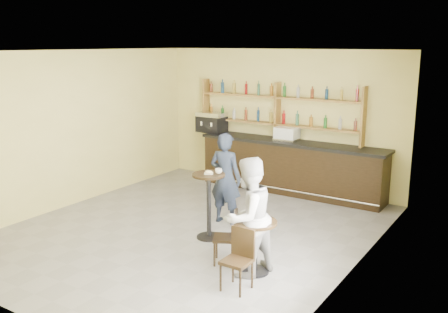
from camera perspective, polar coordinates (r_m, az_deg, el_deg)
The scene contains 23 objects.
floor at distance 9.20m, azimuth -3.79°, elevation -8.40°, with size 7.00×7.00×0.00m, color slate.
ceiling at distance 8.58m, azimuth -4.12°, elevation 11.94°, with size 7.00×7.00×0.00m, color white.
wall_back at distance 11.70m, azimuth 6.39°, elevation 4.27°, with size 7.00×7.00×0.00m, color #F0E588.
wall_front at distance 6.39m, azimuth -23.12°, elevation -3.96°, with size 7.00×7.00×0.00m, color #F0E588.
wall_left at distance 10.79m, azimuth -16.84°, elevation 3.08°, with size 7.00×7.00×0.00m, color #F0E588.
wall_right at distance 7.39m, azimuth 15.03°, elevation -1.15°, with size 7.00×7.00×0.00m, color #F0E588.
window_pane at distance 6.27m, azimuth 11.60°, elevation -2.51°, with size 2.00×2.00×0.00m, color white.
window_frame at distance 6.27m, azimuth 11.55°, elevation -2.51°, with size 0.04×1.70×2.10m, color black, non-canonical shape.
shelf_unit at distance 11.55m, azimuth 6.13°, elevation 5.22°, with size 4.00×0.26×1.40m, color brown, non-canonical shape.
liquor_bottles at distance 11.53m, azimuth 6.15°, elevation 6.06°, with size 3.68×0.10×1.00m, color #8C5919, non-canonical shape.
bar_counter at distance 11.38m, azimuth 7.66°, elevation -1.19°, with size 4.37×0.85×1.18m, color black, non-canonical shape.
espresso_machine at distance 12.27m, azimuth -1.41°, elevation 3.94°, with size 0.69×0.44×0.49m, color black, non-canonical shape.
pastry_case at distance 11.27m, azimuth 7.20°, elevation 2.57°, with size 0.51×0.41×0.31m, color silver, non-canonical shape.
pedestal_table at distance 8.66m, azimuth -1.75°, elevation -5.69°, with size 0.56×0.56×1.16m, color black, non-canonical shape.
napkin at distance 8.49m, azimuth -1.78°, elevation -1.96°, with size 0.15×0.15×0.00m, color white.
donut at distance 8.47m, azimuth -1.76°, elevation -1.83°, with size 0.13×0.13×0.04m, color #E0B452.
cup_pedestal at distance 8.48m, azimuth -0.61°, elevation -1.67°, with size 0.11×0.11×0.09m, color white.
man_main at distance 9.31m, azimuth 0.17°, elevation -2.51°, with size 0.63×0.41×1.73m, color black.
cafe_table at distance 7.47m, azimuth 3.56°, elevation -10.27°, with size 0.64×0.64×0.81m, color black, non-canonical shape.
cup_cafe at distance 7.28m, azimuth 3.95°, elevation -7.09°, with size 0.10×0.10×0.09m, color white.
chair_west at distance 7.76m, azimuth 0.16°, elevation -9.21°, with size 0.36×0.36×0.83m, color black, non-canonical shape.
chair_south at distance 6.96m, azimuth 1.45°, elevation -11.82°, with size 0.37×0.37×0.86m, color black, non-canonical shape.
patron_second at distance 7.25m, azimuth 2.76°, elevation -6.92°, with size 0.86×0.67×1.76m, color #97979C.
Camera 1 is at (5.15, -6.86, 3.34)m, focal length 40.00 mm.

